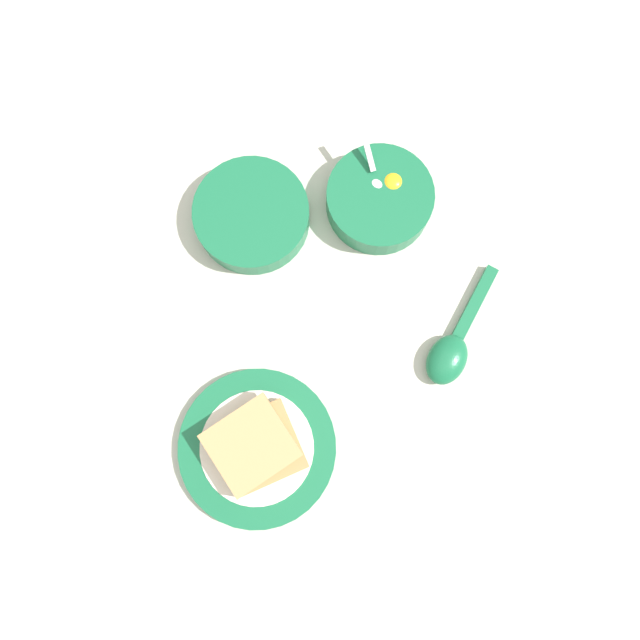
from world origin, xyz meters
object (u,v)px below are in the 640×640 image
at_px(egg_bowl, 379,199).
at_px(toast_sandwich, 255,446).
at_px(toast_plate, 257,448).
at_px(congee_bowl, 252,215).
at_px(soup_spoon, 452,349).

distance_m(egg_bowl, toast_sandwich, 0.34).
relative_size(egg_bowl, toast_sandwich, 1.10).
xyz_separation_m(egg_bowl, toast_plate, (0.07, -0.34, -0.01)).
bearing_deg(congee_bowl, toast_sandwich, -49.94).
relative_size(egg_bowl, soup_spoon, 0.81).
bearing_deg(toast_plate, toast_sandwich, 126.58).
bearing_deg(toast_sandwich, toast_plate, -53.42).
bearing_deg(congee_bowl, egg_bowl, 45.28).
distance_m(toast_plate, toast_sandwich, 0.02).
xyz_separation_m(egg_bowl, congee_bowl, (-0.12, -0.12, -0.00)).
distance_m(toast_sandwich, congee_bowl, 0.29).
height_order(toast_plate, soup_spoon, soup_spoon).
height_order(toast_sandwich, soup_spoon, toast_sandwich).
height_order(toast_plate, congee_bowl, congee_bowl).
bearing_deg(egg_bowl, soup_spoon, -27.63).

